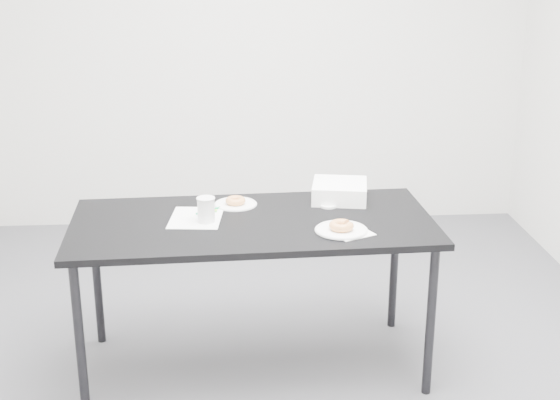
{
  "coord_description": "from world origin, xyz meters",
  "views": [
    {
      "loc": [
        -0.18,
        -3.55,
        2.06
      ],
      "look_at": [
        0.08,
        0.02,
        0.83
      ],
      "focal_mm": 50.0,
      "sensor_mm": 36.0,
      "label": 1
    }
  ],
  "objects": [
    {
      "name": "logo_patch",
      "position": [
        -0.25,
        0.04,
        0.78
      ],
      "size": [
        0.05,
        0.05,
        0.0
      ],
      "primitive_type": "cube",
      "rotation": [
        0.0,
        0.0,
        -0.11
      ],
      "color": "green",
      "rests_on": "scorecard"
    },
    {
      "name": "pen",
      "position": [
        -0.27,
        0.03,
        0.78
      ],
      "size": [
        0.12,
        0.09,
        0.01
      ],
      "primitive_type": "cylinder",
      "rotation": [
        0.0,
        1.57,
        0.65
      ],
      "color": "#0D8F53",
      "rests_on": "scorecard"
    },
    {
      "name": "floor",
      "position": [
        0.0,
        0.0,
        0.0
      ],
      "size": [
        4.0,
        4.0,
        0.0
      ],
      "primitive_type": "plane",
      "color": "#505055",
      "rests_on": "ground"
    },
    {
      "name": "bakery_box",
      "position": [
        0.39,
        0.17,
        0.82
      ],
      "size": [
        0.31,
        0.31,
        0.09
      ],
      "primitive_type": "cube",
      "rotation": [
        0.0,
        0.0,
        -0.17
      ],
      "color": "white",
      "rests_on": "table"
    },
    {
      "name": "plate_near",
      "position": [
        0.34,
        -0.28,
        0.78
      ],
      "size": [
        0.24,
        0.24,
        0.01
      ],
      "primitive_type": "cylinder",
      "color": "white",
      "rests_on": "napkin"
    },
    {
      "name": "cup_lid",
      "position": [
        0.32,
        0.06,
        0.78
      ],
      "size": [
        0.08,
        0.08,
        0.01
      ],
      "primitive_type": "cylinder",
      "color": "white",
      "rests_on": "table"
    },
    {
      "name": "wall_back",
      "position": [
        0.0,
        2.0,
        1.35
      ],
      "size": [
        4.0,
        0.02,
        2.7
      ],
      "primitive_type": "cube",
      "color": "silver",
      "rests_on": "floor"
    },
    {
      "name": "donut_far",
      "position": [
        -0.13,
        0.12,
        0.8
      ],
      "size": [
        0.12,
        0.12,
        0.03
      ],
      "primitive_type": "torus",
      "rotation": [
        0.0,
        0.0,
        -0.29
      ],
      "color": "#CC7E40",
      "rests_on": "plate_far"
    },
    {
      "name": "donut_near",
      "position": [
        0.34,
        -0.28,
        0.81
      ],
      "size": [
        0.14,
        0.14,
        0.04
      ],
      "primitive_type": "torus",
      "rotation": [
        0.0,
        0.0,
        0.3
      ],
      "color": "#CC7E40",
      "rests_on": "plate_near"
    },
    {
      "name": "scorecard",
      "position": [
        -0.33,
        -0.06,
        0.78
      ],
      "size": [
        0.27,
        0.33,
        0.0
      ],
      "primitive_type": "cube",
      "rotation": [
        0.0,
        0.0,
        -0.11
      ],
      "color": "white",
      "rests_on": "table"
    },
    {
      "name": "table",
      "position": [
        -0.06,
        -0.11,
        0.72
      ],
      "size": [
        1.73,
        0.86,
        0.78
      ],
      "rotation": [
        0.0,
        0.0,
        0.04
      ],
      "color": "black",
      "rests_on": "floor"
    },
    {
      "name": "napkin",
      "position": [
        0.38,
        -0.3,
        0.78
      ],
      "size": [
        0.22,
        0.22,
        0.0
      ],
      "primitive_type": "cube",
      "rotation": [
        0.0,
        0.0,
        0.44
      ],
      "color": "white",
      "rests_on": "table"
    },
    {
      "name": "plate_far",
      "position": [
        -0.13,
        0.12,
        0.78
      ],
      "size": [
        0.21,
        0.21,
        0.01
      ],
      "primitive_type": "cylinder",
      "color": "white",
      "rests_on": "table"
    },
    {
      "name": "coffee_cup",
      "position": [
        -0.27,
        -0.11,
        0.84
      ],
      "size": [
        0.08,
        0.08,
        0.12
      ],
      "primitive_type": "cylinder",
      "color": "silver",
      "rests_on": "table"
    }
  ]
}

